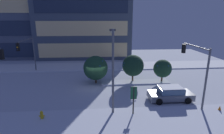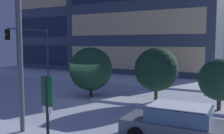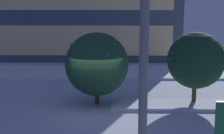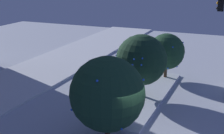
% 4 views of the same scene
% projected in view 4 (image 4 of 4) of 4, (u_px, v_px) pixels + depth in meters
% --- Properties ---
extents(median_strip, '(9.00, 1.80, 0.14)m').
position_uv_depth(median_strip, '(149.00, 96.00, 18.13)').
color(median_strip, silver).
rests_on(median_strip, ground).
extents(decorated_tree_median, '(2.87, 2.88, 3.67)m').
position_uv_depth(decorated_tree_median, '(141.00, 60.00, 17.41)').
color(decorated_tree_median, '#473323').
rests_on(decorated_tree_median, ground).
extents(decorated_tree_left_of_median, '(3.17, 3.17, 3.65)m').
position_uv_depth(decorated_tree_left_of_median, '(107.00, 94.00, 13.06)').
color(decorated_tree_left_of_median, '#473323').
rests_on(decorated_tree_left_of_median, ground).
extents(decorated_tree_right_of_median, '(2.39, 2.39, 3.09)m').
position_uv_depth(decorated_tree_right_of_median, '(166.00, 52.00, 20.73)').
color(decorated_tree_right_of_median, '#473323').
rests_on(decorated_tree_right_of_median, ground).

